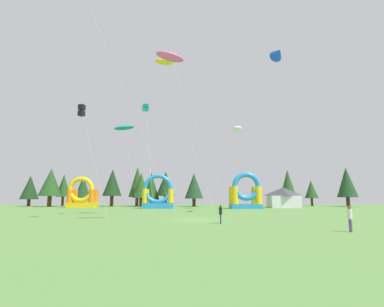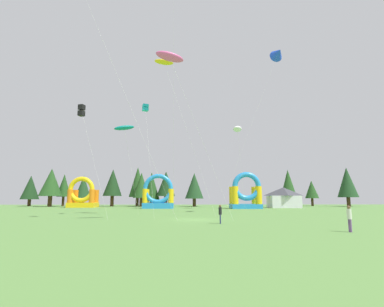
{
  "view_description": "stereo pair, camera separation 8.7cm",
  "coord_description": "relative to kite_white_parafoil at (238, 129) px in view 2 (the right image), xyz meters",
  "views": [
    {
      "loc": [
        -1.16,
        -29.86,
        2.21
      ],
      "look_at": [
        0.0,
        9.47,
        8.04
      ],
      "focal_mm": 27.62,
      "sensor_mm": 36.0,
      "label": 1
    },
    {
      "loc": [
        -1.08,
        -29.86,
        2.21
      ],
      "look_at": [
        0.0,
        9.47,
        8.04
      ],
      "focal_mm": 27.62,
      "sensor_mm": 36.0,
      "label": 2
    }
  ],
  "objects": [
    {
      "name": "ground_plane",
      "position": [
        -6.7,
        -11.88,
        -12.02
      ],
      "size": [
        120.0,
        120.0,
        0.0
      ],
      "primitive_type": "plane",
      "color": "#5B8C42"
    },
    {
      "name": "kite_white_parafoil",
      "position": [
        0.0,
        0.0,
        0.0
      ],
      "size": [
        2.97,
        6.32,
        12.63
      ],
      "color": "white",
      "rests_on": "ground_plane"
    },
    {
      "name": "kite_black_box",
      "position": [
        -18.67,
        -11.15,
        -0.72
      ],
      "size": [
        3.89,
        1.41,
        11.93
      ],
      "color": "black",
      "rests_on": "ground_plane"
    },
    {
      "name": "kite_yellow_parafoil",
      "position": [
        -10.32,
        -7.08,
        6.79
      ],
      "size": [
        7.46,
        1.33,
        19.4
      ],
      "color": "yellow",
      "rests_on": "ground_plane"
    },
    {
      "name": "kite_blue_delta",
      "position": [
        8.72,
        6.63,
        15.32
      ],
      "size": [
        12.13,
        2.51,
        28.59
      ],
      "color": "blue",
      "rests_on": "ground_plane"
    },
    {
      "name": "kite_teal_parafoil",
      "position": [
        -15.82,
        -2.86,
        -0.6
      ],
      "size": [
        3.56,
        2.11,
        12.05
      ],
      "color": "#0C7F7A",
      "rests_on": "ground_plane"
    },
    {
      "name": "kite_pink_parafoil",
      "position": [
        -9.17,
        -15.23,
        3.43
      ],
      "size": [
        7.55,
        2.84,
        16.09
      ],
      "color": "#EA599E",
      "rests_on": "ground_plane"
    },
    {
      "name": "kite_cyan_box",
      "position": [
        -12.78,
        -4.84,
        1.59
      ],
      "size": [
        2.35,
        5.51,
        14.06
      ],
      "color": "#19B7CC",
      "rests_on": "ground_plane"
    },
    {
      "name": "person_left_edge",
      "position": [
        -4.71,
        -16.52,
        -11.09
      ],
      "size": [
        0.31,
        0.31,
        1.57
      ],
      "rotation": [
        0.0,
        0.0,
        4.56
      ],
      "color": "navy",
      "rests_on": "ground_plane"
    },
    {
      "name": "person_midfield",
      "position": [
        2.87,
        -22.68,
        -11.02
      ],
      "size": [
        0.3,
        0.3,
        1.67
      ],
      "rotation": [
        0.0,
        0.0,
        4.77
      ],
      "color": "#724C8C",
      "rests_on": "ground_plane"
    },
    {
      "name": "inflatable_orange_dome",
      "position": [
        4.37,
        16.27,
        -9.38
      ],
      "size": [
        5.82,
        4.5,
        7.07
      ],
      "color": "#268CD8",
      "rests_on": "ground_plane"
    },
    {
      "name": "inflatable_red_slide",
      "position": [
        -12.84,
        17.41,
        -9.68
      ],
      "size": [
        6.06,
        3.67,
        6.75
      ],
      "color": "#268CD8",
      "rests_on": "ground_plane"
    },
    {
      "name": "inflatable_yellow_castle",
      "position": [
        -29.77,
        23.47,
        -9.7
      ],
      "size": [
        5.8,
        4.29,
        6.6
      ],
      "color": "yellow",
      "rests_on": "ground_plane"
    },
    {
      "name": "festival_tent",
      "position": [
        13.22,
        20.44,
        -9.89
      ],
      "size": [
        6.11,
        4.38,
        4.25
      ],
      "color": "silver",
      "rests_on": "ground_plane"
    },
    {
      "name": "tree_row_0",
      "position": [
        -46.15,
        33.46,
        -7.43
      ],
      "size": [
        4.35,
        4.35,
        7.57
      ],
      "color": "#4C331E",
      "rests_on": "ground_plane"
    },
    {
      "name": "tree_row_1",
      "position": [
        -39.52,
        29.86,
        -6.34
      ],
      "size": [
        5.29,
        5.29,
        9.0
      ],
      "color": "#4C331E",
      "rests_on": "ground_plane"
    },
    {
      "name": "tree_row_2",
      "position": [
        -37.46,
        32.46,
        -6.95
      ],
      "size": [
        3.29,
        3.29,
        7.89
      ],
      "color": "#4C331E",
      "rests_on": "ground_plane"
    },
    {
      "name": "tree_row_3",
      "position": [
        -33.2,
        33.93,
        -7.21
      ],
      "size": [
        3.79,
        3.79,
        7.66
      ],
      "color": "#4C331E",
      "rests_on": "ground_plane"
    },
    {
      "name": "tree_row_4",
      "position": [
        -25.33,
        31.7,
        -6.3
      ],
      "size": [
        4.57,
        4.57,
        9.05
      ],
      "color": "#4C331E",
      "rests_on": "ground_plane"
    },
    {
      "name": "tree_row_5",
      "position": [
        -19.38,
        32.8,
        -6.09
      ],
      "size": [
        4.21,
        4.21,
        9.71
      ],
      "color": "#4C331E",
      "rests_on": "ground_plane"
    },
    {
      "name": "tree_row_6",
      "position": [
        -18.02,
        29.86,
        -7.0
      ],
      "size": [
        3.88,
        3.88,
        8.11
      ],
      "color": "#4C331E",
      "rests_on": "ground_plane"
    },
    {
      "name": "tree_row_7",
      "position": [
        -15.94,
        33.37,
        -7.03
      ],
      "size": [
        4.16,
        4.16,
        8.46
      ],
      "color": "#4C331E",
      "rests_on": "ground_plane"
    },
    {
      "name": "tree_row_8",
      "position": [
        -12.22,
        31.58,
        -6.58
      ],
      "size": [
        4.53,
        4.53,
        8.51
      ],
      "color": "#4C331E",
      "rests_on": "ground_plane"
    },
    {
      "name": "tree_row_9",
      "position": [
        -5.27,
        29.72,
        -7.13
      ],
      "size": [
        4.44,
        4.44,
        7.99
      ],
      "color": "#4C331E",
      "rests_on": "ground_plane"
    },
    {
      "name": "tree_row_10",
      "position": [
        17.43,
        29.14,
        -6.32
      ],
      "size": [
        3.47,
        3.47,
        8.81
      ],
      "color": "#4C331E",
      "rests_on": "ground_plane"
    },
    {
      "name": "tree_row_11",
      "position": [
        24.79,
        33.05,
        -7.91
      ],
      "size": [
        3.35,
        3.35,
        6.38
      ],
      "color": "#4C331E",
      "rests_on": "ground_plane"
    },
    {
      "name": "tree_row_12",
      "position": [
        31.67,
        28.7,
        -6.29
      ],
      "size": [
        4.69,
        4.69,
        9.37
      ],
      "color": "#4C331E",
      "rests_on": "ground_plane"
    }
  ]
}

